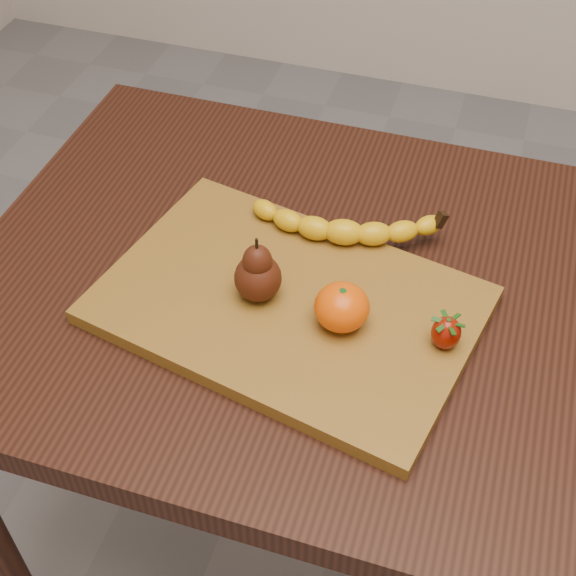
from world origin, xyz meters
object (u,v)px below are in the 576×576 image
(table, at_px, (345,338))
(pear, at_px, (258,268))
(cutting_board, at_px, (288,305))
(mandarin, at_px, (342,307))

(table, bearing_deg, pear, -147.46)
(cutting_board, height_order, pear, pear)
(table, distance_m, mandarin, 0.17)
(table, distance_m, cutting_board, 0.14)
(mandarin, bearing_deg, pear, 172.13)
(cutting_board, relative_size, pear, 4.97)
(pear, bearing_deg, cutting_board, 4.64)
(table, xyz_separation_m, mandarin, (0.01, -0.08, 0.15))
(table, xyz_separation_m, cutting_board, (-0.06, -0.06, 0.11))
(mandarin, bearing_deg, table, 96.58)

